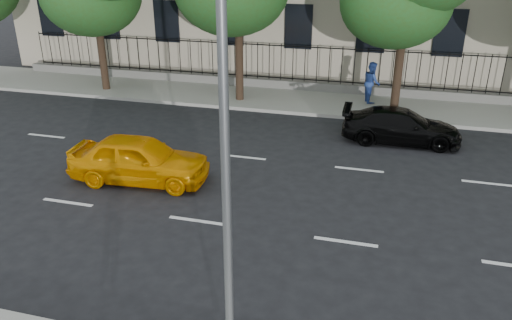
# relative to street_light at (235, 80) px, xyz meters

# --- Properties ---
(ground) EXTENTS (120.00, 120.00, 0.00)m
(ground) POSITION_rel_street_light_xyz_m (-2.50, 1.77, -5.15)
(ground) COLOR black
(ground) RESTS_ON ground
(far_sidewalk) EXTENTS (60.00, 4.00, 0.15)m
(far_sidewalk) POSITION_rel_street_light_xyz_m (-2.50, 15.77, -5.07)
(far_sidewalk) COLOR gray
(far_sidewalk) RESTS_ON ground
(lane_markings) EXTENTS (49.60, 4.62, 0.01)m
(lane_markings) POSITION_rel_street_light_xyz_m (-2.50, 6.52, -5.14)
(lane_markings) COLOR silver
(lane_markings) RESTS_ON ground
(iron_fence) EXTENTS (30.00, 0.50, 2.20)m
(iron_fence) POSITION_rel_street_light_xyz_m (-2.50, 17.47, -4.50)
(iron_fence) COLOR slate
(iron_fence) RESTS_ON far_sidewalk
(street_light) EXTENTS (0.25, 3.32, 8.05)m
(street_light) POSITION_rel_street_light_xyz_m (0.00, 0.00, 0.00)
(street_light) COLOR slate
(street_light) RESTS_ON near_sidewalk
(yellow_taxi) EXTENTS (4.47, 2.08, 1.48)m
(yellow_taxi) POSITION_rel_street_light_xyz_m (-5.11, 6.15, -4.41)
(yellow_taxi) COLOR orange
(yellow_taxi) RESTS_ON ground
(black_sedan) EXTENTS (4.39, 1.86, 1.26)m
(black_sedan) POSITION_rel_street_light_xyz_m (2.78, 11.70, -4.52)
(black_sedan) COLOR black
(black_sedan) RESTS_ON ground
(pedestrian_far) EXTENTS (0.95, 1.07, 1.85)m
(pedestrian_far) POSITION_rel_street_light_xyz_m (1.42, 16.12, -4.07)
(pedestrian_far) COLOR #2B4797
(pedestrian_far) RESTS_ON far_sidewalk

